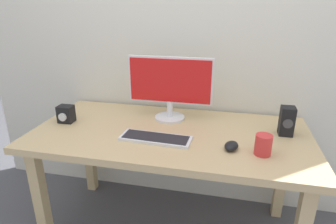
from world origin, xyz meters
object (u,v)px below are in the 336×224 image
at_px(monitor, 170,85).
at_px(keyboard_primary, 156,138).
at_px(audio_controller, 66,114).
at_px(mouse, 231,146).
at_px(desk, 170,144).
at_px(speaker_right, 287,121).
at_px(coffee_mug, 263,145).

xyz_separation_m(monitor, keyboard_primary, (-0.01, -0.33, -0.21)).
bearing_deg(keyboard_primary, audio_controller, 168.95).
distance_m(monitor, mouse, 0.57).
height_order(desk, speaker_right, speaker_right).
bearing_deg(coffee_mug, desk, 161.58).
height_order(keyboard_primary, audio_controller, audio_controller).
xyz_separation_m(mouse, coffee_mug, (0.15, -0.02, 0.03)).
bearing_deg(audio_controller, keyboard_primary, -11.05).
relative_size(keyboard_primary, mouse, 4.03).
xyz_separation_m(audio_controller, coffee_mug, (1.18, -0.16, -0.00)).
xyz_separation_m(keyboard_primary, audio_controller, (-0.62, 0.12, 0.04)).
bearing_deg(coffee_mug, audio_controller, 172.19).
bearing_deg(audio_controller, desk, 0.64).
distance_m(desk, keyboard_primary, 0.17).
relative_size(desk, audio_controller, 15.07).
relative_size(monitor, keyboard_primary, 1.34).
relative_size(mouse, coffee_mug, 0.94).
bearing_deg(monitor, desk, -77.41).
relative_size(audio_controller, coffee_mug, 1.02).
distance_m(keyboard_primary, speaker_right, 0.75).
height_order(desk, audio_controller, audio_controller).
distance_m(mouse, audio_controller, 1.04).
bearing_deg(monitor, audio_controller, -161.97).
height_order(keyboard_primary, mouse, mouse).
distance_m(keyboard_primary, coffee_mug, 0.57).
height_order(mouse, audio_controller, audio_controller).
height_order(mouse, coffee_mug, coffee_mug).
bearing_deg(mouse, speaker_right, 55.88).
bearing_deg(coffee_mug, mouse, 172.86).
bearing_deg(monitor, mouse, -40.95).
bearing_deg(audio_controller, mouse, -7.91).
relative_size(speaker_right, audio_controller, 1.55).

